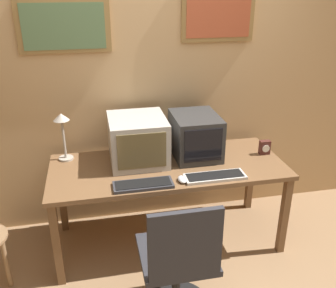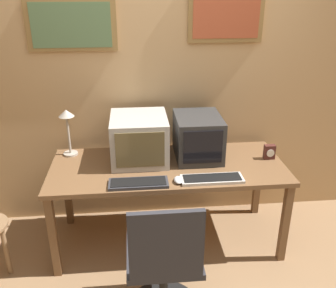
# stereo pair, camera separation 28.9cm
# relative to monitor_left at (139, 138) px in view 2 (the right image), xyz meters

# --- Properties ---
(wall_back) EXTENTS (8.00, 0.08, 2.60)m
(wall_back) POSITION_rel_monitor_left_xyz_m (0.22, 0.35, 0.40)
(wall_back) COLOR tan
(wall_back) RESTS_ON ground_plane
(desk) EXTENTS (1.85, 0.77, 0.72)m
(desk) POSITION_rel_monitor_left_xyz_m (0.22, -0.13, -0.25)
(desk) COLOR brown
(desk) RESTS_ON ground_plane
(monitor_left) EXTENTS (0.45, 0.49, 0.36)m
(monitor_left) POSITION_rel_monitor_left_xyz_m (0.00, 0.00, 0.00)
(monitor_left) COLOR #B7B2A8
(monitor_left) RESTS_ON desk
(monitor_right) EXTENTS (0.37, 0.46, 0.35)m
(monitor_right) POSITION_rel_monitor_left_xyz_m (0.48, 0.01, -0.01)
(monitor_right) COLOR #333333
(monitor_right) RESTS_ON desk
(keyboard_main) EXTENTS (0.43, 0.16, 0.03)m
(keyboard_main) POSITION_rel_monitor_left_xyz_m (-0.02, -0.42, -0.17)
(keyboard_main) COLOR #333338
(keyboard_main) RESTS_ON desk
(keyboard_side) EXTENTS (0.46, 0.15, 0.03)m
(keyboard_side) POSITION_rel_monitor_left_xyz_m (0.52, -0.41, -0.17)
(keyboard_side) COLOR beige
(keyboard_side) RESTS_ON desk
(mouse_near_keyboard) EXTENTS (0.06, 0.11, 0.03)m
(mouse_near_keyboard) POSITION_rel_monitor_left_xyz_m (0.27, -0.41, -0.17)
(mouse_near_keyboard) COLOR silver
(mouse_near_keyboard) RESTS_ON desk
(desk_clock) EXTENTS (0.09, 0.05, 0.12)m
(desk_clock) POSITION_rel_monitor_left_xyz_m (1.05, -0.10, -0.12)
(desk_clock) COLOR #4C231E
(desk_clock) RESTS_ON desk
(desk_lamp) EXTENTS (0.13, 0.13, 0.40)m
(desk_lamp) POSITION_rel_monitor_left_xyz_m (-0.58, 0.14, 0.10)
(desk_lamp) COLOR #B2A899
(desk_lamp) RESTS_ON desk
(office_chair) EXTENTS (0.49, 0.49, 0.94)m
(office_chair) POSITION_rel_monitor_left_xyz_m (0.12, -0.95, -0.50)
(office_chair) COLOR black
(office_chair) RESTS_ON ground_plane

